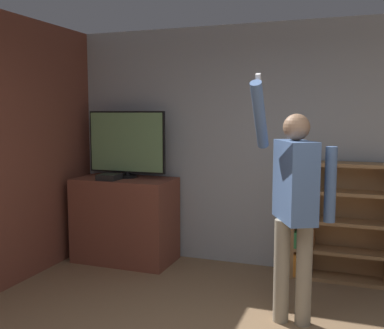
% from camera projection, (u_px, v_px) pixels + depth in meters
% --- Properties ---
extents(wall_back, '(7.14, 0.09, 2.70)m').
position_uv_depth(wall_back, '(296.00, 148.00, 4.87)').
color(wall_back, '#9EA3A8').
rests_on(wall_back, ground_plane).
extents(wall_side_brick, '(0.06, 4.41, 2.70)m').
position_uv_depth(wall_side_brick, '(8.00, 152.00, 4.41)').
color(wall_side_brick, brown).
rests_on(wall_side_brick, ground_plane).
extents(tv_ledge, '(1.14, 0.62, 0.98)m').
position_uv_depth(tv_ledge, '(125.00, 220.00, 5.25)').
color(tv_ledge, brown).
rests_on(tv_ledge, ground_plane).
extents(television, '(0.96, 0.22, 0.77)m').
position_uv_depth(television, '(127.00, 144.00, 5.21)').
color(television, black).
rests_on(television, tv_ledge).
extents(game_console, '(0.22, 0.22, 0.06)m').
position_uv_depth(game_console, '(109.00, 177.00, 5.08)').
color(game_console, black).
rests_on(game_console, tv_ledge).
extents(bookshelf, '(0.96, 0.28, 1.23)m').
position_uv_depth(bookshelf, '(331.00, 222.00, 4.65)').
color(bookshelf, '#997047').
rests_on(bookshelf, ground_plane).
extents(person, '(0.63, 0.60, 2.03)m').
position_uv_depth(person, '(294.00, 197.00, 3.60)').
color(person, gray).
rests_on(person, ground_plane).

